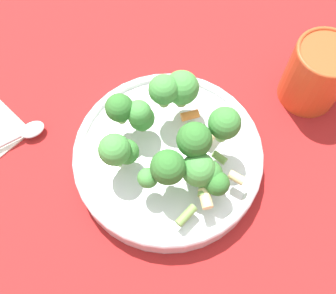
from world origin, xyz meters
TOP-DOWN VIEW (x-y plane):
  - ground_plane at (0.00, 0.00)m, footprint 3.00×3.00m
  - bowl at (0.00, 0.00)m, footprint 0.26×0.26m
  - pasta_salad at (0.00, 0.00)m, footprint 0.20×0.18m
  - cup at (0.15, 0.20)m, footprint 0.09×0.09m
  - spoon at (-0.23, -0.08)m, footprint 0.12×0.17m

SIDE VIEW (x-z plane):
  - ground_plane at x=0.00m, z-range 0.00..0.00m
  - spoon at x=-0.23m, z-range 0.01..0.02m
  - bowl at x=0.00m, z-range 0.00..0.04m
  - cup at x=0.15m, z-range 0.00..0.11m
  - pasta_salad at x=0.00m, z-range 0.04..0.13m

